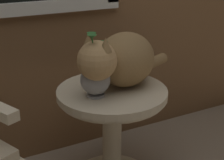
# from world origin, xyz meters

# --- Properties ---
(wicker_side_table) EXTENTS (0.56, 0.56, 0.56)m
(wicker_side_table) POSITION_xyz_m (0.21, 0.21, 0.38)
(wicker_side_table) COLOR beige
(wicker_side_table) RESTS_ON ground_plane
(cat) EXTENTS (0.64, 0.38, 0.30)m
(cat) POSITION_xyz_m (0.27, 0.22, 0.71)
(cat) COLOR olive
(cat) RESTS_ON wicker_side_table
(pewter_vase_with_ivy) EXTENTS (0.14, 0.14, 0.31)m
(pewter_vase_with_ivy) POSITION_xyz_m (0.11, 0.17, 0.66)
(pewter_vase_with_ivy) COLOR #99999E
(pewter_vase_with_ivy) RESTS_ON wicker_side_table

